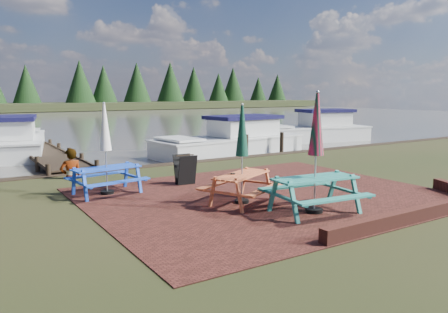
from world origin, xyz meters
name	(u,v)px	position (x,y,z in m)	size (l,w,h in m)	color
ground	(290,204)	(0.00, 0.00, 0.00)	(120.00, 120.00, 0.00)	black
paving	(265,195)	(0.00, 1.00, 0.01)	(9.00, 7.50, 0.02)	#351611
brick_wall	(434,207)	(2.15, -2.42, 0.15)	(6.21, 1.79, 0.30)	#4C1E16
water	(33,121)	(0.00, 37.00, 0.00)	(120.00, 60.00, 0.02)	#44403A
picnic_table_teal	(315,172)	(-0.11, -0.95, 0.95)	(2.13, 1.94, 2.72)	teal
picnic_table_red	(242,169)	(-1.00, 0.65, 0.85)	(2.25, 2.16, 2.43)	#D46336
picnic_table_blue	(106,163)	(-3.49, 3.39, 0.85)	(1.94, 1.78, 2.43)	blue
chalkboard	(185,170)	(-1.16, 3.34, 0.46)	(0.56, 0.55, 0.90)	black
jetty	(48,155)	(-3.50, 11.28, 0.11)	(1.76, 9.08, 1.00)	black
boat_jetty	(15,143)	(-4.38, 14.17, 0.41)	(3.74, 7.39, 2.05)	silver
boat_near	(232,142)	(4.26, 9.02, 0.40)	(7.62, 3.31, 2.00)	silver
boat_far	(316,131)	(11.66, 11.09, 0.43)	(7.06, 3.54, 2.11)	silver
person	(70,149)	(-3.77, 6.17, 0.95)	(0.69, 0.46, 1.90)	gray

